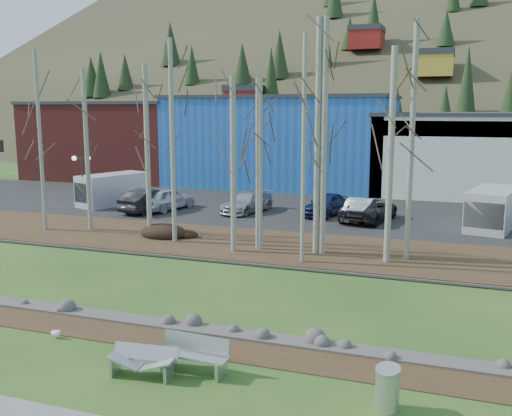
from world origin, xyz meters
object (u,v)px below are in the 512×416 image
at_px(bench_damaged, 143,361).
at_px(litter_bin, 387,390).
at_px(car_4, 362,209).
at_px(van_grey, 111,190).
at_px(car_3, 326,204).
at_px(car_1, 149,200).
at_px(car_5, 369,209).
at_px(bench_intact, 194,354).
at_px(van_white, 492,209).
at_px(street_lamp, 82,167).
at_px(seagull, 56,333).
at_px(car_2, 247,202).
at_px(car_0, 166,198).

distance_m(bench_damaged, litter_bin, 6.43).
bearing_deg(car_4, van_grey, 3.09).
bearing_deg(car_3, car_1, -152.57).
distance_m(car_4, car_5, 0.45).
height_order(bench_intact, car_5, car_5).
bearing_deg(car_4, bench_damaged, 86.93).
height_order(car_3, van_white, van_white).
bearing_deg(street_lamp, seagull, -62.60).
relative_size(bench_damaged, seagull, 4.49).
bearing_deg(street_lamp, van_grey, 57.58).
bearing_deg(car_4, car_3, -17.40).
distance_m(car_2, car_5, 8.31).
xyz_separation_m(bench_damaged, van_grey, (-16.06, 22.89, 0.86)).
height_order(bench_intact, car_4, car_4).
bearing_deg(car_3, car_2, -158.70).
distance_m(bench_damaged, car_1, 24.55).
bearing_deg(bench_intact, car_5, 88.98).
relative_size(bench_intact, litter_bin, 2.04).
xyz_separation_m(bench_damaged, car_4, (2.26, 23.07, 0.46)).
distance_m(car_0, car_4, 13.50).
xyz_separation_m(bench_intact, car_2, (-6.79, 22.70, 0.32)).
distance_m(car_0, car_5, 13.95).
xyz_separation_m(litter_bin, car_2, (-12.01, 22.99, 0.33)).
distance_m(litter_bin, car_3, 24.50).
distance_m(bench_damaged, car_3, 23.98).
xyz_separation_m(bench_damaged, car_1, (-12.00, 21.41, 0.51)).
height_order(car_0, car_4, car_0).
xyz_separation_m(bench_damaged, street_lamp, (-17.01, 20.93, 2.65)).
xyz_separation_m(car_3, van_white, (10.09, -0.97, 0.43)).
bearing_deg(car_5, car_1, 18.93).
bearing_deg(litter_bin, car_5, 99.27).
bearing_deg(car_2, car_1, -150.42).
xyz_separation_m(street_lamp, van_grey, (0.96, 1.96, -1.79)).
distance_m(bench_damaged, car_5, 23.25).
bearing_deg(car_4, car_0, 5.66).
relative_size(car_0, car_2, 1.00).
height_order(seagull, car_4, car_4).
bearing_deg(van_white, car_0, -165.00).
bearing_deg(car_5, bench_damaged, 95.72).
bearing_deg(car_0, litter_bin, 140.37).
distance_m(litter_bin, car_1, 27.94).
xyz_separation_m(street_lamp, car_0, (5.79, 1.40, -2.12)).
height_order(bench_damaged, street_lamp, street_lamp).
relative_size(street_lamp, van_grey, 0.66).
bearing_deg(van_grey, bench_intact, -32.54).
xyz_separation_m(car_4, van_white, (7.60, -0.07, 0.43)).
relative_size(bench_intact, seagull, 4.82).
bearing_deg(car_0, bench_damaged, 128.24).
bearing_deg(litter_bin, car_1, 131.24).
distance_m(seagull, van_white, 25.68).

